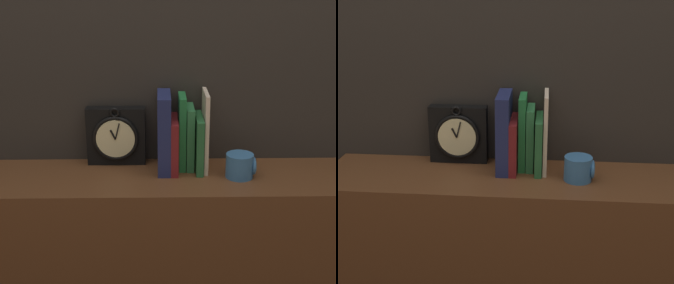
% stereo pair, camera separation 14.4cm
% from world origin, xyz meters
% --- Properties ---
extents(bookshelf, '(1.18, 0.30, 0.76)m').
position_xyz_m(bookshelf, '(0.00, 0.00, 0.38)').
color(bookshelf, brown).
rests_on(bookshelf, ground_plane).
extents(clock, '(0.19, 0.06, 0.20)m').
position_xyz_m(clock, '(-0.17, 0.11, 0.85)').
color(clock, black).
rests_on(clock, bookshelf).
extents(book_slot0_navy, '(0.04, 0.16, 0.25)m').
position_xyz_m(book_slot0_navy, '(-0.01, 0.06, 0.88)').
color(book_slot0_navy, navy).
rests_on(book_slot0_navy, bookshelf).
extents(book_slot1_maroon, '(0.02, 0.16, 0.17)m').
position_xyz_m(book_slot1_maroon, '(0.02, 0.06, 0.84)').
color(book_slot1_maroon, maroon).
rests_on(book_slot1_maroon, bookshelf).
extents(book_slot2_green, '(0.02, 0.12, 0.24)m').
position_xyz_m(book_slot2_green, '(0.05, 0.08, 0.88)').
color(book_slot2_green, '#207136').
rests_on(book_slot2_green, bookshelf).
extents(book_slot3_green, '(0.02, 0.12, 0.21)m').
position_xyz_m(book_slot3_green, '(0.07, 0.08, 0.86)').
color(book_slot3_green, '#2D7340').
rests_on(book_slot3_green, bookshelf).
extents(book_slot4_green, '(0.02, 0.15, 0.18)m').
position_xyz_m(book_slot4_green, '(0.10, 0.06, 0.84)').
color(book_slot4_green, '#266133').
rests_on(book_slot4_green, bookshelf).
extents(book_slot5_cream, '(0.01, 0.14, 0.26)m').
position_xyz_m(book_slot5_cream, '(0.12, 0.07, 0.88)').
color(book_slot5_cream, beige).
rests_on(book_slot5_cream, bookshelf).
extents(mug, '(0.09, 0.09, 0.08)m').
position_xyz_m(mug, '(0.23, -0.01, 0.79)').
color(mug, teal).
rests_on(mug, bookshelf).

